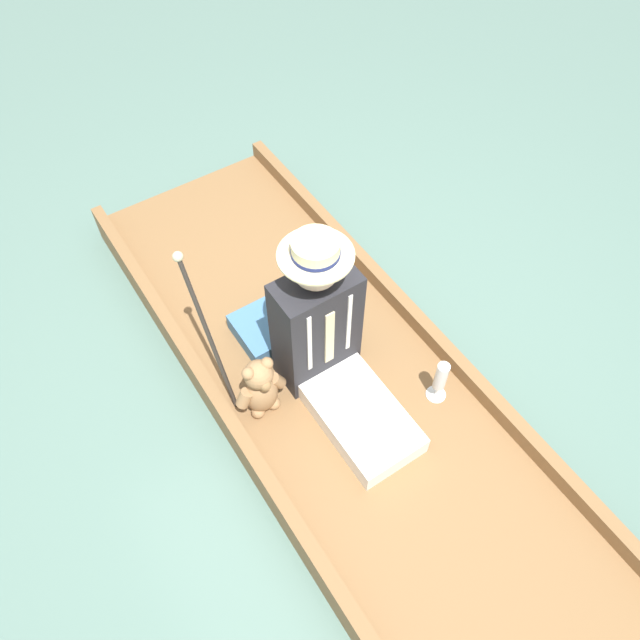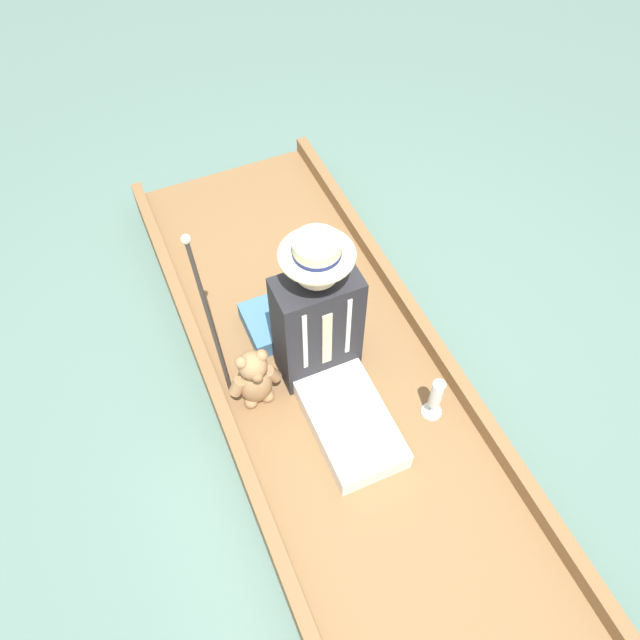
# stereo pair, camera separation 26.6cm
# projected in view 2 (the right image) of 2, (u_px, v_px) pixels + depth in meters

# --- Properties ---
(ground_plane) EXTENTS (16.00, 16.00, 0.00)m
(ground_plane) POSITION_uv_depth(u_px,v_px,m) (329.00, 390.00, 3.09)
(ground_plane) COLOR slate
(punt_boat) EXTENTS (1.11, 3.21, 0.23)m
(punt_boat) POSITION_uv_depth(u_px,v_px,m) (329.00, 382.00, 3.03)
(punt_boat) COLOR brown
(punt_boat) RESTS_ON ground_plane
(seat_cushion) EXTENTS (0.42, 0.29, 0.10)m
(seat_cushion) POSITION_uv_depth(u_px,v_px,m) (287.00, 318.00, 3.12)
(seat_cushion) COLOR teal
(seat_cushion) RESTS_ON punt_boat
(seated_person) EXTENTS (0.37, 0.79, 0.87)m
(seated_person) POSITION_uv_depth(u_px,v_px,m) (326.00, 343.00, 2.71)
(seated_person) COLOR white
(seated_person) RESTS_ON punt_boat
(teddy_bear) EXTENTS (0.25, 0.15, 0.36)m
(teddy_bear) POSITION_uv_depth(u_px,v_px,m) (255.00, 379.00, 2.78)
(teddy_bear) COLOR #9E754C
(teddy_bear) RESTS_ON punt_boat
(wine_glass) EXTENTS (0.09, 0.09, 0.25)m
(wine_glass) POSITION_uv_depth(u_px,v_px,m) (436.00, 396.00, 2.75)
(wine_glass) COLOR silver
(wine_glass) RESTS_ON punt_boat
(walking_cane) EXTENTS (0.04, 0.34, 0.77)m
(walking_cane) POSITION_uv_depth(u_px,v_px,m) (206.00, 306.00, 2.67)
(walking_cane) COLOR #2D2823
(walking_cane) RESTS_ON punt_boat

